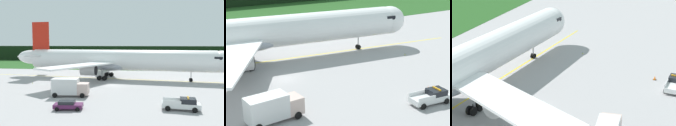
% 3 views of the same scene
% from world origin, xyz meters
% --- Properties ---
extents(ground, '(320.00, 320.00, 0.00)m').
position_xyz_m(ground, '(0.00, 0.00, 0.00)').
color(ground, '#9F9C9D').
extents(grass_verge, '(320.00, 48.95, 0.04)m').
position_xyz_m(grass_verge, '(0.00, 53.37, 0.02)').
color(grass_verge, '#214E1C').
rests_on(grass_verge, ground).
extents(distant_tree_line, '(288.00, 7.28, 8.08)m').
position_xyz_m(distant_tree_line, '(0.00, 73.44, 4.04)').
color(distant_tree_line, black).
rests_on(distant_tree_line, ground).
extents(taxiway_centerline_main, '(78.86, 9.19, 0.01)m').
position_xyz_m(taxiway_centerline_main, '(0.33, 9.84, 0.00)').
color(taxiway_centerline_main, yellow).
rests_on(taxiway_centerline_main, ground).
extents(airliner, '(59.80, 42.67, 15.81)m').
position_xyz_m(airliner, '(-0.19, 9.89, 5.06)').
color(airliner, white).
rests_on(airliner, ground).
extents(ops_pickup_truck, '(5.58, 2.80, 1.94)m').
position_xyz_m(ops_pickup_truck, '(12.67, -17.60, 0.90)').
color(ops_pickup_truck, silver).
rests_on(ops_pickup_truck, ground).
extents(catering_truck, '(6.74, 3.14, 3.45)m').
position_xyz_m(catering_truck, '(-6.27, -11.58, 1.75)').
color(catering_truck, beige).
rests_on(catering_truck, ground).
extents(staff_car, '(4.37, 2.46, 1.30)m').
position_xyz_m(staff_car, '(-3.87, -19.55, 0.70)').
color(staff_car, '#4F1C46').
rests_on(staff_car, ground).
extents(apron_cone, '(0.51, 0.51, 0.65)m').
position_xyz_m(apron_cone, '(15.40, -14.43, 0.31)').
color(apron_cone, black).
rests_on(apron_cone, ground).
extents(taxiway_edge_light_east, '(0.12, 0.12, 0.39)m').
position_xyz_m(taxiway_edge_light_east, '(24.10, -0.19, 0.21)').
color(taxiway_edge_light_east, yellow).
rests_on(taxiway_edge_light_east, ground).
extents(taxiway_edge_light_west, '(0.12, 0.12, 0.36)m').
position_xyz_m(taxiway_edge_light_west, '(-19.25, -0.19, 0.20)').
color(taxiway_edge_light_west, yellow).
rests_on(taxiway_edge_light_west, ground).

